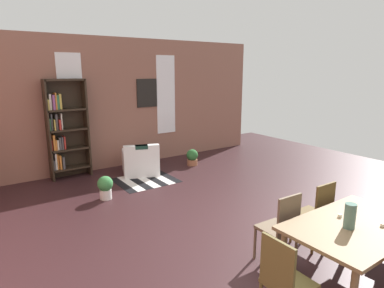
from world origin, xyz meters
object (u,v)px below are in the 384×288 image
at_px(dining_chair_far_left, 281,226).
at_px(dining_chair_head_left, 284,280).
at_px(dining_chair_far_right, 317,212).
at_px(bookshelf_tall, 64,129).
at_px(potted_plant_by_shelf, 192,157).
at_px(vase_on_table, 350,216).
at_px(armchair_white, 141,162).
at_px(dining_table, 355,231).
at_px(potted_plant_corner, 105,186).

xyz_separation_m(dining_chair_far_left, dining_chair_head_left, (-0.81, -0.73, 0.00)).
relative_size(dining_chair_far_right, bookshelf_tall, 0.43).
bearing_deg(dining_chair_far_left, potted_plant_by_shelf, 69.21).
distance_m(vase_on_table, bookshelf_tall, 5.98).
bearing_deg(dining_chair_far_right, armchair_white, 96.81).
distance_m(dining_table, dining_chair_far_left, 0.83).
xyz_separation_m(potted_plant_by_shelf, potted_plant_corner, (-2.64, -0.92, 0.04)).
bearing_deg(dining_chair_far_left, dining_chair_head_left, -138.17).
bearing_deg(dining_table, dining_chair_far_right, 63.75).
bearing_deg(dining_chair_far_left, vase_on_table, -73.65).
relative_size(dining_chair_far_right, potted_plant_by_shelf, 2.28).
bearing_deg(potted_plant_by_shelf, potted_plant_corner, -160.83).
relative_size(dining_table, vase_on_table, 5.77).
xyz_separation_m(dining_table, potted_plant_by_shelf, (1.24, 4.96, -0.44)).
distance_m(dining_chair_far_right, potted_plant_corner, 3.76).
bearing_deg(bookshelf_tall, potted_plant_by_shelf, -15.80).
distance_m(armchair_white, potted_plant_by_shelf, 1.41).
height_order(dining_chair_far_left, dining_chair_far_right, same).
relative_size(dining_chair_head_left, bookshelf_tall, 0.43).
xyz_separation_m(dining_chair_far_left, potted_plant_by_shelf, (1.61, 4.23, -0.30)).
bearing_deg(vase_on_table, dining_chair_far_left, 106.35).
bearing_deg(potted_plant_by_shelf, dining_table, -104.08).
bearing_deg(dining_chair_far_left, potted_plant_corner, 107.36).
height_order(vase_on_table, potted_plant_corner, vase_on_table).
bearing_deg(potted_plant_corner, bookshelf_tall, 98.05).
bearing_deg(bookshelf_tall, dining_table, -74.11).
bearing_deg(dining_table, armchair_white, 91.81).
height_order(dining_table, vase_on_table, vase_on_table).
bearing_deg(dining_chair_far_right, potted_plant_by_shelf, 78.19).
relative_size(vase_on_table, armchair_white, 0.27).
relative_size(dining_chair_far_left, dining_chair_head_left, 1.00).
distance_m(dining_chair_far_right, potted_plant_by_shelf, 4.34).
height_order(vase_on_table, bookshelf_tall, bookshelf_tall).
distance_m(vase_on_table, potted_plant_by_shelf, 5.20).
relative_size(dining_chair_far_left, potted_plant_by_shelf, 2.28).
height_order(vase_on_table, dining_chair_far_left, vase_on_table).
distance_m(dining_chair_head_left, dining_chair_far_right, 1.70).
xyz_separation_m(dining_chair_head_left, bookshelf_tall, (-0.47, 5.78, 0.60)).
relative_size(dining_chair_far_right, armchair_white, 0.93).
xyz_separation_m(dining_chair_far_right, potted_plant_by_shelf, (0.89, 4.23, -0.30)).
height_order(dining_chair_far_right, armchair_white, dining_chair_far_right).
height_order(bookshelf_tall, potted_plant_corner, bookshelf_tall).
bearing_deg(dining_chair_head_left, potted_plant_by_shelf, 64.00).
xyz_separation_m(dining_table, vase_on_table, (-0.15, 0.00, 0.22)).
relative_size(armchair_white, potted_plant_by_shelf, 2.45).
bearing_deg(potted_plant_corner, armchair_white, 39.78).
xyz_separation_m(dining_chair_far_right, armchair_white, (-0.52, 4.35, -0.23)).
bearing_deg(potted_plant_by_shelf, vase_on_table, -105.69).
height_order(dining_table, dining_chair_far_left, dining_chair_far_left).
relative_size(dining_table, dining_chair_far_left, 1.69).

